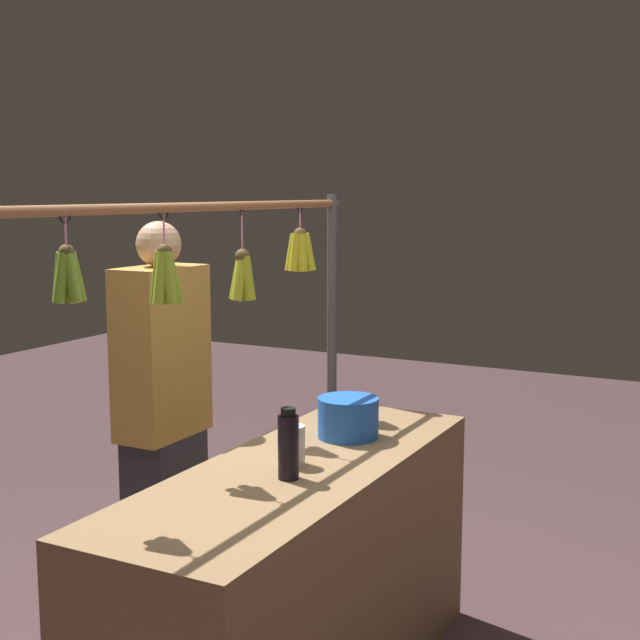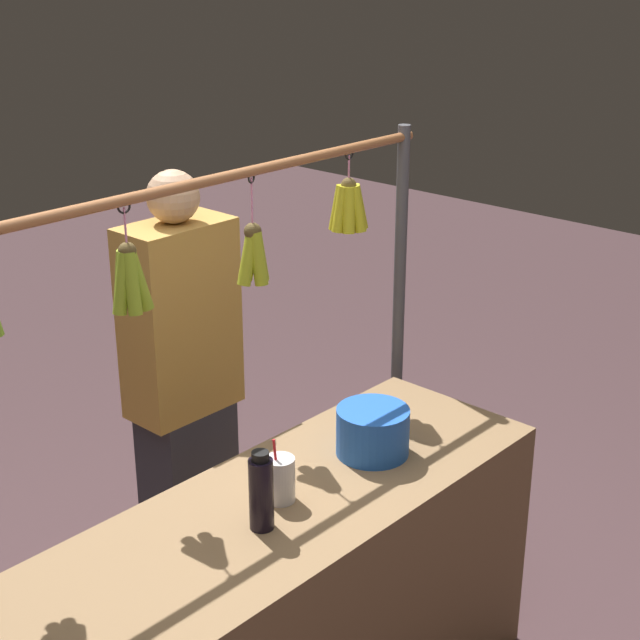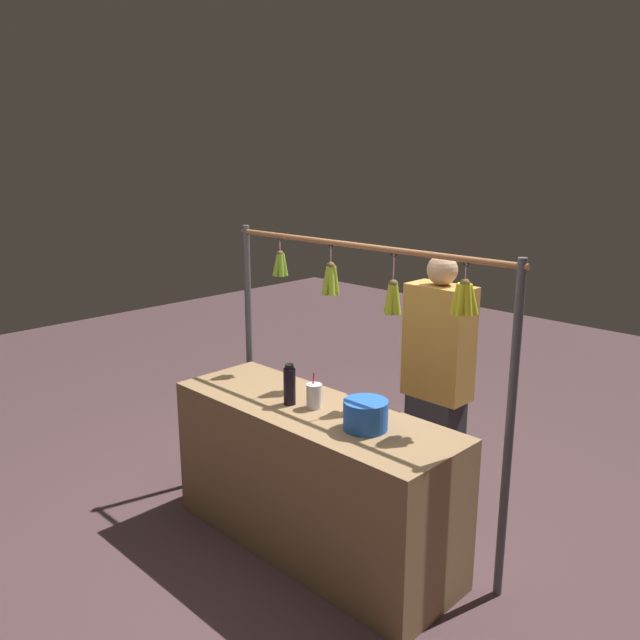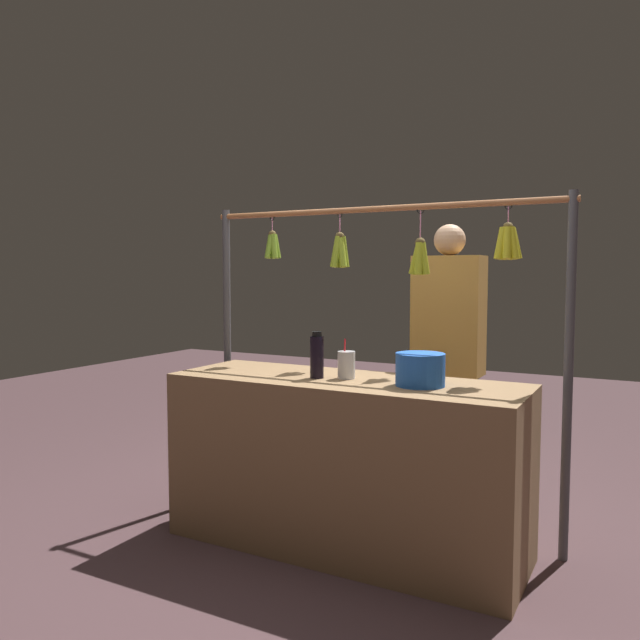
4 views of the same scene
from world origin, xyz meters
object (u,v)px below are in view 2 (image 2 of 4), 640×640
at_px(water_bottle, 261,492).
at_px(vendor_person, 184,400).
at_px(blue_bucket, 373,431).
at_px(drink_cup, 280,479).

xyz_separation_m(water_bottle, vendor_person, (-0.42, -0.82, -0.15)).
height_order(water_bottle, blue_bucket, water_bottle).
distance_m(water_bottle, blue_bucket, 0.52).
xyz_separation_m(drink_cup, vendor_person, (-0.28, -0.76, -0.10)).
relative_size(water_bottle, vendor_person, 0.14).
relative_size(water_bottle, drink_cup, 1.19).
bearing_deg(drink_cup, blue_bucket, 176.99).
distance_m(water_bottle, vendor_person, 0.93).
xyz_separation_m(water_bottle, drink_cup, (-0.13, -0.06, -0.04)).
relative_size(blue_bucket, vendor_person, 0.14).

